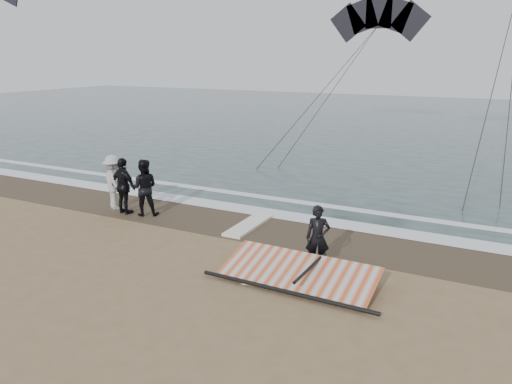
% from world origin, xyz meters
% --- Properties ---
extents(ground, '(120.00, 120.00, 0.00)m').
position_xyz_m(ground, '(0.00, 0.00, 0.00)').
color(ground, '#8C704C').
rests_on(ground, ground).
extents(sea, '(120.00, 54.00, 0.02)m').
position_xyz_m(sea, '(0.00, 33.00, 0.01)').
color(sea, '#233838').
rests_on(sea, ground).
extents(wet_sand, '(120.00, 2.80, 0.01)m').
position_xyz_m(wet_sand, '(0.00, 4.50, 0.01)').
color(wet_sand, '#4C3D2B').
rests_on(wet_sand, ground).
extents(foam_near, '(120.00, 0.90, 0.01)m').
position_xyz_m(foam_near, '(0.00, 5.90, 0.03)').
color(foam_near, white).
rests_on(foam_near, sea).
extents(foam_far, '(120.00, 0.45, 0.01)m').
position_xyz_m(foam_far, '(0.00, 7.60, 0.03)').
color(foam_far, white).
rests_on(foam_far, sea).
extents(man_main, '(0.71, 0.60, 1.66)m').
position_xyz_m(man_main, '(1.38, 2.35, 0.83)').
color(man_main, black).
rests_on(man_main, ground).
extents(board_white, '(1.20, 2.34, 0.09)m').
position_xyz_m(board_white, '(0.14, 1.82, 0.05)').
color(board_white, white).
rests_on(board_white, ground).
extents(board_cream, '(0.65, 2.35, 0.10)m').
position_xyz_m(board_cream, '(-1.66, 4.39, 0.05)').
color(board_cream, white).
rests_on(board_cream, ground).
extents(trio_cluster, '(2.71, 1.27, 1.94)m').
position_xyz_m(trio_cluster, '(-6.12, 3.84, 0.97)').
color(trio_cluster, black).
rests_on(trio_cluster, ground).
extents(sail_rig, '(4.33, 1.87, 0.50)m').
position_xyz_m(sail_rig, '(1.21, 1.51, 0.19)').
color(sail_rig, black).
rests_on(sail_rig, ground).
extents(kite_dark, '(7.67, 7.69, 16.83)m').
position_xyz_m(kite_dark, '(-3.52, 26.71, 7.42)').
color(kite_dark, black).
rests_on(kite_dark, ground).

